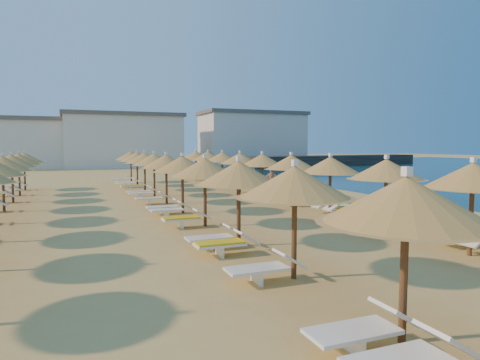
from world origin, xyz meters
name	(u,v)px	position (x,y,z in m)	size (l,w,h in m)	color
ground	(259,222)	(0.00, 0.00, 0.00)	(220.00, 220.00, 0.00)	tan
jetty	(334,161)	(29.63, 38.59, 0.75)	(30.00, 4.00, 1.50)	black
hotel_blocks	(144,140)	(2.98, 45.68, 3.70)	(49.35, 9.57, 8.10)	beige
parasol_row_east	(291,163)	(3.13, 3.19, 2.10)	(2.65, 35.87, 2.64)	brown
parasol_row_west	(182,165)	(-2.21, 3.19, 2.10)	(2.65, 35.87, 2.64)	brown
loungers	(196,204)	(-1.56, 3.43, 0.34)	(15.80, 34.73, 0.66)	white
beachgoer_b	(299,182)	(5.15, 5.91, 0.91)	(0.89, 0.69, 1.82)	tan
beachgoer_c	(271,181)	(4.38, 7.91, 0.82)	(0.97, 0.40, 1.65)	tan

